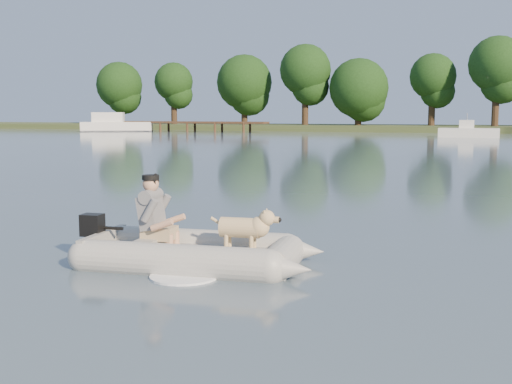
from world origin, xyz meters
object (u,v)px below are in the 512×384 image
at_px(cabin_cruiser, 117,122).
at_px(dog, 240,231).
at_px(man, 153,210).
at_px(motorboat, 469,126).
at_px(dinghy, 196,225).
at_px(dock, 182,127).

bearing_deg(cabin_cruiser, dog, -81.29).
bearing_deg(dog, cabin_cruiser, 117.75).
distance_m(man, dog, 1.18).
bearing_deg(man, motorboat, 81.09).
distance_m(man, motorboat, 45.44).
bearing_deg(motorboat, dinghy, -91.62).
bearing_deg(cabin_cruiser, dinghy, -81.78).
bearing_deg(dinghy, dock, 110.91).
bearing_deg(man, dog, 0.00).
height_order(dock, dinghy, dinghy).
xyz_separation_m(dinghy, man, (-0.60, -0.02, 0.17)).
xyz_separation_m(dog, cabin_cruiser, (-33.08, 50.05, 0.53)).
bearing_deg(dock, motorboat, -12.46).
distance_m(dock, dog, 57.75).
relative_size(dock, cabin_cruiser, 2.42).
bearing_deg(dog, man, -180.00).
height_order(cabin_cruiser, motorboat, cabin_cruiser).
xyz_separation_m(dinghy, cabin_cruiser, (-32.53, 50.15, 0.47)).
xyz_separation_m(dock, motorboat, (27.74, -6.13, 0.38)).
height_order(dock, motorboat, motorboat).
bearing_deg(dock, dinghy, -63.38).
relative_size(dinghy, cabin_cruiser, 0.54).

